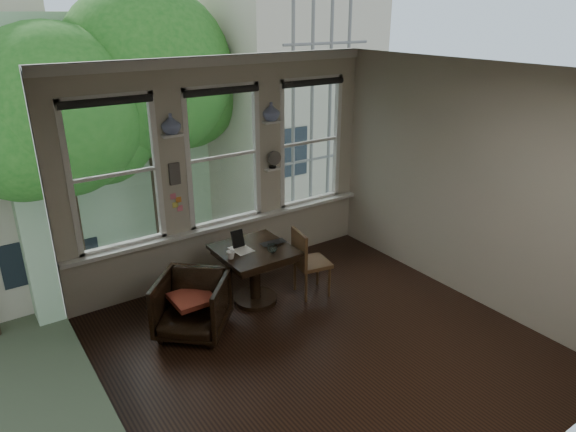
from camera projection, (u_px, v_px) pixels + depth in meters
ground at (322, 345)px, 5.80m from camera, size 4.50×4.50×0.00m
ceiling at (331, 72)px, 4.68m from camera, size 4.50×4.50×0.00m
wall_back at (223, 171)px, 6.96m from camera, size 4.50×0.00×4.50m
wall_front at (530, 327)px, 3.52m from camera, size 4.50×0.00×4.50m
wall_left at (103, 285)px, 4.06m from camera, size 0.00×4.50×4.50m
wall_right at (467, 184)px, 6.42m from camera, size 0.00×4.50×4.50m
window_left at (114, 174)px, 6.13m from camera, size 1.10×0.12×1.90m
window_center at (222, 156)px, 6.89m from camera, size 1.10×0.12×1.90m
window_right at (309, 142)px, 7.65m from camera, size 1.10×0.12×1.90m
shelf_left at (172, 135)px, 6.28m from camera, size 0.26×0.16×0.03m
shelf_right at (271, 122)px, 7.04m from camera, size 0.26×0.16×0.03m
intercom at (174, 174)px, 6.49m from camera, size 0.14×0.06×0.28m
sticky_notes at (176, 199)px, 6.62m from camera, size 0.16×0.01×0.24m
desk_fan at (273, 162)px, 7.24m from camera, size 0.20×0.20×0.24m
vase_left at (171, 124)px, 6.23m from camera, size 0.24×0.24×0.25m
vase_right at (271, 112)px, 6.99m from camera, size 0.24×0.24×0.25m
table at (255, 275)px, 6.55m from camera, size 0.90×0.90×0.75m
armchair_left at (192, 305)px, 5.92m from camera, size 1.09×1.10×0.72m
cushion_red at (192, 298)px, 5.88m from camera, size 0.45×0.45×0.06m
side_chair_right at (312, 262)px, 6.71m from camera, size 0.49×0.49×0.92m
laptop at (275, 245)px, 6.50m from camera, size 0.35×0.24×0.03m
mug at (231, 255)px, 6.14m from camera, size 0.12×0.12×0.10m
drinking_glass at (272, 249)px, 6.30m from camera, size 0.14×0.14×0.10m
tablet at (238, 239)px, 6.43m from camera, size 0.16×0.08×0.22m
papers at (241, 249)px, 6.39m from camera, size 0.24×0.32×0.00m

